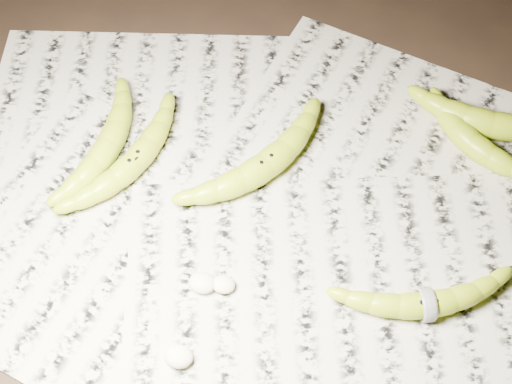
% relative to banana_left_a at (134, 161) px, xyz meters
% --- Properties ---
extents(ground, '(3.00, 3.00, 0.00)m').
position_rel_banana_left_a_xyz_m(ground, '(0.17, -0.06, -0.03)').
color(ground, black).
rests_on(ground, ground).
extents(newspaper_patch, '(0.90, 0.70, 0.01)m').
position_rel_banana_left_a_xyz_m(newspaper_patch, '(0.19, -0.05, -0.02)').
color(newspaper_patch, '#B7B19D').
rests_on(newspaper_patch, ground).
extents(banana_left_a, '(0.13, 0.22, 0.04)m').
position_rel_banana_left_a_xyz_m(banana_left_a, '(0.00, 0.00, 0.00)').
color(banana_left_a, '#A8C518').
rests_on(banana_left_a, newspaper_patch).
extents(banana_left_b, '(0.08, 0.20, 0.04)m').
position_rel_banana_left_a_xyz_m(banana_left_b, '(-0.04, 0.02, 0.00)').
color(banana_left_b, '#A8C518').
rests_on(banana_left_b, newspaper_patch).
extents(banana_center, '(0.18, 0.22, 0.04)m').
position_rel_banana_left_a_xyz_m(banana_center, '(0.18, 0.04, 0.00)').
color(banana_center, '#A8C518').
rests_on(banana_center, newspaper_patch).
extents(banana_taped, '(0.21, 0.13, 0.03)m').
position_rel_banana_left_a_xyz_m(banana_taped, '(0.42, -0.11, -0.00)').
color(banana_taped, '#A8C518').
rests_on(banana_taped, newspaper_patch).
extents(banana_upper_a, '(0.21, 0.07, 0.04)m').
position_rel_banana_left_a_xyz_m(banana_upper_a, '(0.47, 0.19, 0.00)').
color(banana_upper_a, '#A8C518').
rests_on(banana_upper_a, newspaper_patch).
extents(banana_upper_b, '(0.18, 0.15, 0.04)m').
position_rel_banana_left_a_xyz_m(banana_upper_b, '(0.45, 0.15, -0.00)').
color(banana_upper_b, '#A8C518').
rests_on(banana_upper_b, newspaper_patch).
extents(measuring_tape, '(0.02, 0.04, 0.04)m').
position_rel_banana_left_a_xyz_m(measuring_tape, '(0.42, -0.11, -0.00)').
color(measuring_tape, white).
rests_on(measuring_tape, newspaper_patch).
extents(flesh_chunk_a, '(0.04, 0.03, 0.02)m').
position_rel_banana_left_a_xyz_m(flesh_chunk_a, '(0.14, -0.15, -0.01)').
color(flesh_chunk_a, beige).
rests_on(flesh_chunk_a, newspaper_patch).
extents(flesh_chunk_b, '(0.04, 0.03, 0.02)m').
position_rel_banana_left_a_xyz_m(flesh_chunk_b, '(0.14, -0.25, -0.01)').
color(flesh_chunk_b, beige).
rests_on(flesh_chunk_b, newspaper_patch).
extents(flesh_chunk_c, '(0.03, 0.02, 0.02)m').
position_rel_banana_left_a_xyz_m(flesh_chunk_c, '(0.17, -0.14, -0.01)').
color(flesh_chunk_c, beige).
rests_on(flesh_chunk_c, newspaper_patch).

